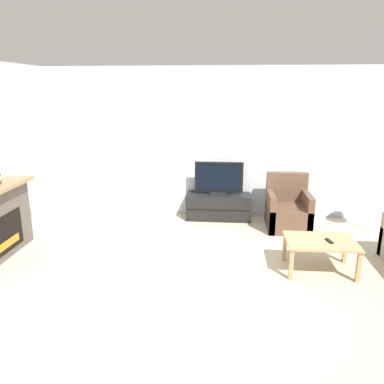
% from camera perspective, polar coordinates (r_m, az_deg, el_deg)
% --- Properties ---
extents(ground_plane, '(24.00, 24.00, 0.00)m').
position_cam_1_polar(ground_plane, '(4.86, 4.47, -12.98)').
color(ground_plane, tan).
extents(wall_back, '(12.00, 0.06, 2.70)m').
position_cam_1_polar(wall_back, '(6.90, 5.02, 7.41)').
color(wall_back, silver).
rests_on(wall_back, ground).
extents(tv_stand, '(1.15, 0.45, 0.47)m').
position_cam_1_polar(tv_stand, '(6.86, 4.03, -2.20)').
color(tv_stand, black).
rests_on(tv_stand, ground).
extents(tv, '(0.87, 0.18, 0.59)m').
position_cam_1_polar(tv, '(6.72, 4.11, 1.94)').
color(tv, black).
rests_on(tv, tv_stand).
extents(armchair, '(0.70, 0.76, 0.91)m').
position_cam_1_polar(armchair, '(6.59, 14.37, -2.84)').
color(armchair, brown).
rests_on(armchair, ground).
extents(coffee_table, '(0.89, 0.62, 0.43)m').
position_cam_1_polar(coffee_table, '(5.15, 19.00, -7.55)').
color(coffee_table, '#A37F56').
rests_on(coffee_table, ground).
extents(remote, '(0.07, 0.16, 0.02)m').
position_cam_1_polar(remote, '(5.12, 20.17, -7.01)').
color(remote, black).
rests_on(remote, coffee_table).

